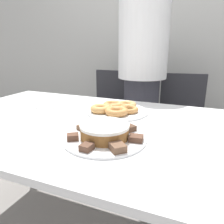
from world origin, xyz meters
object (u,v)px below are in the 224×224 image
plate_donuts (117,111)px  napkin (46,107)px  office_chair_right (181,128)px  plate_cake (105,139)px  person_standing (142,72)px  frosted_cake (105,131)px  office_chair_left (109,119)px

plate_donuts → napkin: plate_donuts is taller
office_chair_right → napkin: (-0.76, -0.86, 0.34)m
office_chair_right → plate_cake: office_chair_right is taller
person_standing → office_chair_right: size_ratio=1.96×
person_standing → plate_donuts: person_standing is taller
person_standing → plate_donuts: (0.03, -0.66, -0.15)m
plate_cake → frosted_cake: 0.03m
person_standing → frosted_cake: 1.06m
person_standing → plate_donuts: bearing=-87.4°
person_standing → napkin: bearing=-119.3°
frosted_cake → napkin: (-0.54, 0.30, -0.04)m
plate_cake → frosted_cake: (0.00, 0.00, 0.03)m
plate_cake → plate_donuts: 0.40m
person_standing → office_chair_right: 0.61m
person_standing → office_chair_right: bearing=19.5°
napkin → plate_donuts: bearing=10.3°
plate_cake → napkin: bearing=150.6°
person_standing → office_chair_left: size_ratio=1.96×
napkin → plate_cake: bearing=-29.4°
frosted_cake → napkin: bearing=150.6°
person_standing → office_chair_left: 0.62m
plate_cake → napkin: size_ratio=2.68×
napkin → person_standing: bearing=60.7°
plate_donuts → person_standing: bearing=92.6°
office_chair_left → napkin: office_chair_left is taller
office_chair_left → plate_cake: (0.48, -1.16, 0.34)m
plate_cake → napkin: plate_cake is taller
office_chair_left → napkin: (-0.06, -0.86, 0.34)m
person_standing → office_chair_left: person_standing is taller
office_chair_left → plate_donuts: 0.93m
office_chair_right → plate_cake: 1.23m
person_standing → plate_cake: bearing=-83.2°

